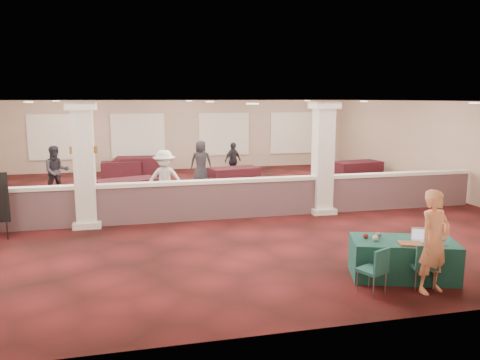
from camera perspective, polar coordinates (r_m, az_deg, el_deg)
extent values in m
plane|color=#471112|center=(14.44, -3.56, -3.24)|extent=(16.00, 16.00, 0.00)
cube|color=gray|center=(22.05, -7.10, 5.48)|extent=(16.00, 0.04, 3.20)
cube|color=gray|center=(6.53, 8.17, -5.16)|extent=(16.00, 0.04, 3.20)
cube|color=gray|center=(17.37, 23.44, 3.55)|extent=(0.04, 16.00, 3.20)
cube|color=white|center=(14.06, -3.70, 9.56)|extent=(16.00, 16.00, 0.02)
cube|color=brown|center=(12.89, -2.46, -2.56)|extent=(15.60, 0.20, 1.00)
cube|color=beige|center=(12.78, -2.48, -0.15)|extent=(15.60, 0.28, 0.10)
cube|color=beige|center=(12.54, -18.43, 1.69)|extent=(0.50, 0.50, 3.20)
cube|color=beige|center=(12.83, -18.06, -5.04)|extent=(0.70, 0.70, 0.16)
cube|color=beige|center=(12.42, -18.81, 8.55)|extent=(0.72, 0.72, 0.20)
cube|color=beige|center=(13.57, 10.06, 2.64)|extent=(0.50, 0.50, 3.20)
cube|color=beige|center=(13.84, 9.87, -3.61)|extent=(0.70, 0.70, 0.16)
cube|color=beige|center=(13.46, 10.26, 8.98)|extent=(0.72, 0.72, 0.20)
cylinder|color=brown|center=(12.52, -19.81, 3.45)|extent=(0.12, 0.12, 0.18)
cylinder|color=white|center=(12.52, -19.81, 3.45)|extent=(0.09, 0.09, 0.10)
cylinder|color=brown|center=(12.47, -17.25, 3.56)|extent=(0.12, 0.12, 0.18)
cylinder|color=white|center=(12.47, -17.25, 3.56)|extent=(0.09, 0.09, 0.10)
cube|color=#0F372A|center=(9.28, 19.25, -9.05)|extent=(2.06, 1.47, 0.71)
cube|color=#1B4E4F|center=(8.91, 21.35, -9.67)|extent=(0.49, 0.49, 0.05)
cube|color=#1B4E4F|center=(8.67, 21.90, -8.68)|extent=(0.39, 0.13, 0.39)
cylinder|color=slate|center=(8.77, 20.62, -11.43)|extent=(0.03, 0.03, 0.38)
cylinder|color=slate|center=(8.90, 22.71, -11.26)|extent=(0.03, 0.03, 0.38)
cylinder|color=slate|center=(9.07, 19.85, -10.67)|extent=(0.03, 0.03, 0.38)
cylinder|color=slate|center=(9.19, 21.87, -10.53)|extent=(0.03, 0.03, 0.38)
cube|color=#1B4E4F|center=(8.42, 15.77, -10.54)|extent=(0.54, 0.54, 0.05)
cube|color=#1B4E4F|center=(8.24, 16.90, -9.40)|extent=(0.37, 0.20, 0.39)
cylinder|color=slate|center=(8.27, 15.96, -12.49)|extent=(0.03, 0.03, 0.37)
cylinder|color=slate|center=(8.53, 17.32, -11.86)|extent=(0.03, 0.03, 0.37)
cylinder|color=slate|center=(8.46, 14.08, -11.90)|extent=(0.03, 0.03, 0.37)
cylinder|color=slate|center=(8.71, 15.47, -11.31)|extent=(0.03, 0.03, 0.37)
cylinder|color=black|center=(12.21, -26.71, -3.04)|extent=(0.03, 0.03, 1.54)
imported|color=#FC966D|center=(8.63, 22.57, -6.97)|extent=(0.73, 0.59, 1.78)
cube|color=black|center=(15.35, -13.58, -1.27)|extent=(2.05, 1.49, 0.75)
cube|color=black|center=(17.52, -0.69, 0.34)|extent=(1.93, 1.21, 0.73)
cube|color=black|center=(15.25, 5.54, -1.16)|extent=(1.93, 1.19, 0.73)
cube|color=black|center=(20.34, -14.23, 1.28)|extent=(1.65, 0.85, 0.66)
cube|color=black|center=(20.57, -12.13, 1.66)|extent=(2.07, 1.19, 0.80)
cube|color=black|center=(19.43, 14.03, 1.07)|extent=(2.06, 1.27, 0.78)
imported|color=black|center=(16.92, -21.48, 1.00)|extent=(0.92, 0.66, 1.72)
imported|color=beige|center=(14.10, -9.17, 0.03)|extent=(1.22, 0.72, 1.78)
imported|color=black|center=(19.23, -0.87, 2.37)|extent=(0.97, 0.84, 1.51)
imported|color=black|center=(18.13, -4.77, 2.16)|extent=(0.90, 0.60, 1.69)
cube|color=#BDBCC1|center=(9.20, 21.24, -6.95)|extent=(0.38, 0.32, 0.02)
cube|color=#BDBCC1|center=(9.27, 21.09, -6.06)|extent=(0.31, 0.11, 0.22)
cube|color=#B0BCD3|center=(9.27, 21.10, -6.16)|extent=(0.28, 0.10, 0.19)
cube|color=#BD571E|center=(8.96, 20.06, -7.29)|extent=(0.46, 0.40, 0.03)
sphere|color=#F1E0C7|center=(8.95, 16.18, -6.83)|extent=(0.11, 0.11, 0.11)
sphere|color=maroon|center=(9.06, 15.09, -6.60)|extent=(0.10, 0.10, 0.10)
sphere|color=#47474B|center=(9.17, 16.53, -6.46)|extent=(0.10, 0.10, 0.10)
cube|color=#B71316|center=(9.10, 23.71, -7.32)|extent=(0.12, 0.06, 0.01)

